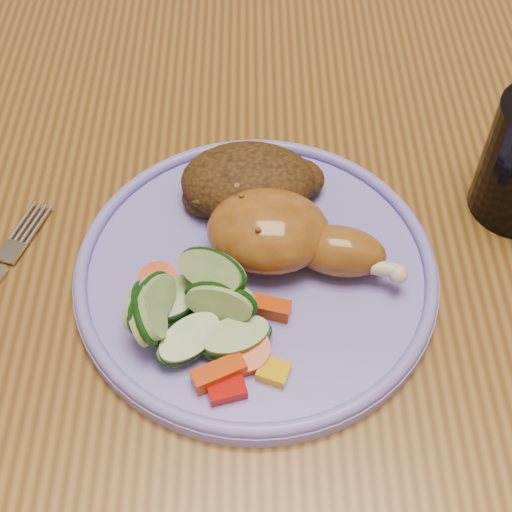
# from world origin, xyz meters

# --- Properties ---
(ground) EXTENTS (4.00, 4.00, 0.00)m
(ground) POSITION_xyz_m (0.00, 0.00, 0.00)
(ground) COLOR #55371D
(ground) RESTS_ON ground
(dining_table) EXTENTS (0.90, 1.40, 0.75)m
(dining_table) POSITION_xyz_m (0.00, 0.00, 0.67)
(dining_table) COLOR brown
(dining_table) RESTS_ON ground
(chair_far) EXTENTS (0.42, 0.42, 0.91)m
(chair_far) POSITION_xyz_m (0.00, 0.63, 0.49)
(chair_far) COLOR #4C2D16
(chair_far) RESTS_ON ground
(plate) EXTENTS (0.27, 0.27, 0.01)m
(plate) POSITION_xyz_m (-0.10, -0.13, 0.76)
(plate) COLOR #7D71D9
(plate) RESTS_ON dining_table
(plate_rim) EXTENTS (0.27, 0.27, 0.01)m
(plate_rim) POSITION_xyz_m (-0.10, -0.13, 0.77)
(plate_rim) COLOR #7D71D9
(plate_rim) RESTS_ON plate
(chicken_leg) EXTENTS (0.15, 0.08, 0.05)m
(chicken_leg) POSITION_xyz_m (-0.08, -0.12, 0.79)
(chicken_leg) COLOR #955A1F
(chicken_leg) RESTS_ON plate
(rice_pilaf) EXTENTS (0.12, 0.08, 0.05)m
(rice_pilaf) POSITION_xyz_m (-0.11, -0.06, 0.78)
(rice_pilaf) COLOR #452B11
(rice_pilaf) RESTS_ON plate
(vegetable_pile) EXTENTS (0.12, 0.12, 0.06)m
(vegetable_pile) POSITION_xyz_m (-0.15, -0.18, 0.78)
(vegetable_pile) COLOR #A50A05
(vegetable_pile) RESTS_ON plate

